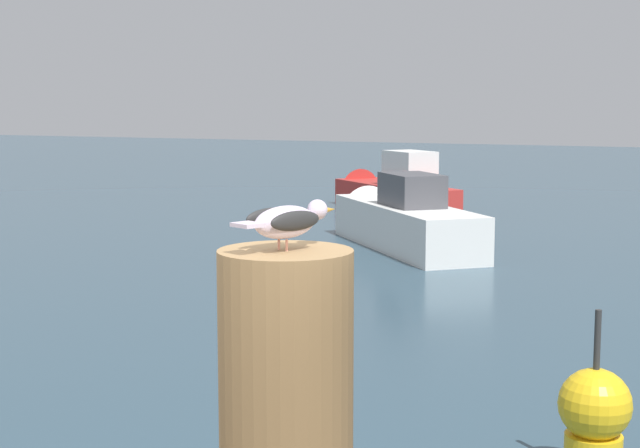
{
  "coord_description": "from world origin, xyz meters",
  "views": [
    {
      "loc": [
        2.19,
        -2.93,
        2.89
      ],
      "look_at": [
        0.9,
        -0.15,
        2.49
      ],
      "focal_mm": 53.48,
      "sensor_mm": 36.0,
      "label": 1
    }
  ],
  "objects_px": {
    "seagull": "(287,220)",
    "boat_white": "(396,219)",
    "boat_red": "(386,191)",
    "channel_buoy": "(594,419)",
    "mooring_post": "(286,418)"
  },
  "relations": [
    {
      "from": "seagull",
      "to": "boat_red",
      "type": "distance_m",
      "value": 22.77
    },
    {
      "from": "boat_red",
      "to": "channel_buoy",
      "type": "distance_m",
      "value": 18.43
    },
    {
      "from": "mooring_post",
      "to": "seagull",
      "type": "distance_m",
      "value": 0.62
    },
    {
      "from": "seagull",
      "to": "boat_white",
      "type": "distance_m",
      "value": 16.41
    },
    {
      "from": "mooring_post",
      "to": "seagull",
      "type": "xyz_separation_m",
      "value": [
        0.0,
        0.01,
        0.62
      ]
    },
    {
      "from": "boat_white",
      "to": "boat_red",
      "type": "relative_size",
      "value": 1.03
    },
    {
      "from": "boat_red",
      "to": "channel_buoy",
      "type": "bearing_deg",
      "value": -64.14
    },
    {
      "from": "seagull",
      "to": "boat_red",
      "type": "height_order",
      "value": "seagull"
    },
    {
      "from": "seagull",
      "to": "boat_white",
      "type": "bearing_deg",
      "value": 109.06
    },
    {
      "from": "boat_white",
      "to": "channel_buoy",
      "type": "xyz_separation_m",
      "value": [
        5.56,
        -10.67,
        -0.04
      ]
    },
    {
      "from": "boat_red",
      "to": "channel_buoy",
      "type": "relative_size",
      "value": 3.71
    },
    {
      "from": "mooring_post",
      "to": "boat_red",
      "type": "bearing_deg",
      "value": 110.09
    },
    {
      "from": "seagull",
      "to": "boat_red",
      "type": "xyz_separation_m",
      "value": [
        -7.79,
        21.3,
        -2.04
      ]
    },
    {
      "from": "mooring_post",
      "to": "seagull",
      "type": "relative_size",
      "value": 2.78
    },
    {
      "from": "mooring_post",
      "to": "boat_white",
      "type": "xyz_separation_m",
      "value": [
        -5.31,
        15.4,
        -1.39
      ]
    }
  ]
}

